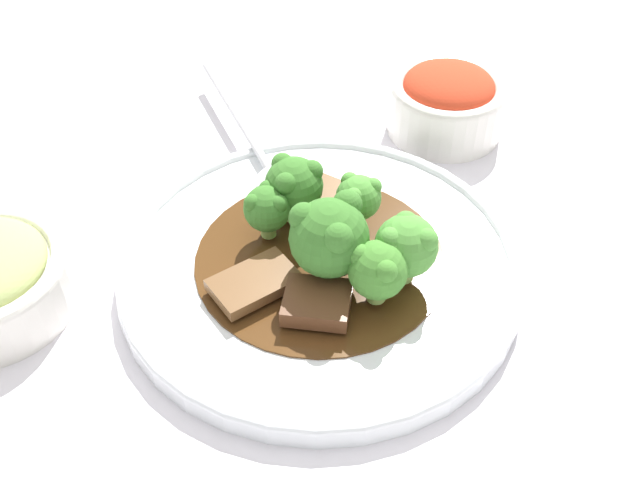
{
  "coord_description": "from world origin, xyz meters",
  "views": [
    {
      "loc": [
        -0.08,
        0.38,
        0.4
      ],
      "look_at": [
        0.0,
        0.0,
        0.03
      ],
      "focal_mm": 42.0,
      "sensor_mm": 36.0,
      "label": 1
    }
  ],
  "objects_px": {
    "broccoli_floret_3": "(329,237)",
    "beef_strip_0": "(317,303)",
    "main_plate": "(320,264)",
    "broccoli_floret_2": "(358,197)",
    "broccoli_floret_5": "(294,185)",
    "beef_strip_1": "(254,283)",
    "broccoli_floret_0": "(378,269)",
    "beef_strip_2": "(320,197)",
    "broccoli_floret_4": "(406,245)",
    "side_bowl_kimchi": "(447,101)",
    "serving_spoon": "(272,171)",
    "broccoli_floret_1": "(267,208)"
  },
  "relations": [
    {
      "from": "beef_strip_1",
      "to": "side_bowl_kimchi",
      "type": "xyz_separation_m",
      "value": [
        -0.11,
        -0.24,
        0.01
      ]
    },
    {
      "from": "beef_strip_1",
      "to": "beef_strip_2",
      "type": "relative_size",
      "value": 1.31
    },
    {
      "from": "beef_strip_1",
      "to": "beef_strip_2",
      "type": "xyz_separation_m",
      "value": [
        -0.02,
        -0.1,
        0.0
      ]
    },
    {
      "from": "broccoli_floret_0",
      "to": "broccoli_floret_1",
      "type": "height_order",
      "value": "broccoli_floret_0"
    },
    {
      "from": "broccoli_floret_3",
      "to": "beef_strip_0",
      "type": "bearing_deg",
      "value": 87.44
    },
    {
      "from": "broccoli_floret_5",
      "to": "broccoli_floret_1",
      "type": "bearing_deg",
      "value": 56.68
    },
    {
      "from": "beef_strip_1",
      "to": "broccoli_floret_5",
      "type": "xyz_separation_m",
      "value": [
        -0.01,
        -0.08,
        0.03
      ]
    },
    {
      "from": "broccoli_floret_0",
      "to": "beef_strip_1",
      "type": "bearing_deg",
      "value": 5.13
    },
    {
      "from": "broccoli_floret_2",
      "to": "serving_spoon",
      "type": "relative_size",
      "value": 0.21
    },
    {
      "from": "beef_strip_0",
      "to": "broccoli_floret_0",
      "type": "bearing_deg",
      "value": -154.28
    },
    {
      "from": "broccoli_floret_1",
      "to": "serving_spoon",
      "type": "relative_size",
      "value": 0.21
    },
    {
      "from": "broccoli_floret_1",
      "to": "side_bowl_kimchi",
      "type": "xyz_separation_m",
      "value": [
        -0.11,
        -0.19,
        -0.01
      ]
    },
    {
      "from": "main_plate",
      "to": "beef_strip_2",
      "type": "xyz_separation_m",
      "value": [
        0.01,
        -0.06,
        0.01
      ]
    },
    {
      "from": "beef_strip_1",
      "to": "broccoli_floret_0",
      "type": "relative_size",
      "value": 1.44
    },
    {
      "from": "main_plate",
      "to": "beef_strip_1",
      "type": "bearing_deg",
      "value": 47.1
    },
    {
      "from": "broccoli_floret_0",
      "to": "side_bowl_kimchi",
      "type": "distance_m",
      "value": 0.24
    },
    {
      "from": "main_plate",
      "to": "broccoli_floret_0",
      "type": "distance_m",
      "value": 0.07
    },
    {
      "from": "main_plate",
      "to": "broccoli_floret_0",
      "type": "bearing_deg",
      "value": 144.41
    },
    {
      "from": "broccoli_floret_2",
      "to": "broccoli_floret_5",
      "type": "distance_m",
      "value": 0.05
    },
    {
      "from": "broccoli_floret_2",
      "to": "broccoli_floret_5",
      "type": "height_order",
      "value": "broccoli_floret_5"
    },
    {
      "from": "beef_strip_2",
      "to": "side_bowl_kimchi",
      "type": "height_order",
      "value": "side_bowl_kimchi"
    },
    {
      "from": "beef_strip_2",
      "to": "broccoli_floret_0",
      "type": "xyz_separation_m",
      "value": [
        -0.06,
        0.09,
        0.02
      ]
    },
    {
      "from": "broccoli_floret_4",
      "to": "beef_strip_2",
      "type": "bearing_deg",
      "value": -42.24
    },
    {
      "from": "broccoli_floret_5",
      "to": "serving_spoon",
      "type": "bearing_deg",
      "value": -56.5
    },
    {
      "from": "broccoli_floret_1",
      "to": "broccoli_floret_4",
      "type": "relative_size",
      "value": 0.82
    },
    {
      "from": "broccoli_floret_4",
      "to": "broccoli_floret_5",
      "type": "distance_m",
      "value": 0.1
    },
    {
      "from": "broccoli_floret_3",
      "to": "broccoli_floret_5",
      "type": "xyz_separation_m",
      "value": [
        0.04,
        -0.05,
        -0.01
      ]
    },
    {
      "from": "broccoli_floret_3",
      "to": "broccoli_floret_5",
      "type": "distance_m",
      "value": 0.07
    },
    {
      "from": "beef_strip_0",
      "to": "broccoli_floret_5",
      "type": "bearing_deg",
      "value": -67.36
    },
    {
      "from": "broccoli_floret_0",
      "to": "side_bowl_kimchi",
      "type": "bearing_deg",
      "value": -96.33
    },
    {
      "from": "broccoli_floret_5",
      "to": "side_bowl_kimchi",
      "type": "relative_size",
      "value": 0.52
    },
    {
      "from": "broccoli_floret_2",
      "to": "broccoli_floret_4",
      "type": "bearing_deg",
      "value": 131.16
    },
    {
      "from": "main_plate",
      "to": "broccoli_floret_4",
      "type": "height_order",
      "value": "broccoli_floret_4"
    },
    {
      "from": "broccoli_floret_1",
      "to": "broccoli_floret_2",
      "type": "bearing_deg",
      "value": -159.21
    },
    {
      "from": "broccoli_floret_0",
      "to": "broccoli_floret_5",
      "type": "bearing_deg",
      "value": -43.12
    },
    {
      "from": "beef_strip_2",
      "to": "main_plate",
      "type": "bearing_deg",
      "value": 102.36
    },
    {
      "from": "beef_strip_2",
      "to": "broccoli_floret_4",
      "type": "bearing_deg",
      "value": 137.76
    },
    {
      "from": "beef_strip_0",
      "to": "broccoli_floret_0",
      "type": "height_order",
      "value": "broccoli_floret_0"
    },
    {
      "from": "beef_strip_2",
      "to": "broccoli_floret_5",
      "type": "xyz_separation_m",
      "value": [
        0.01,
        0.02,
        0.03
      ]
    },
    {
      "from": "main_plate",
      "to": "broccoli_floret_3",
      "type": "height_order",
      "value": "broccoli_floret_3"
    },
    {
      "from": "beef_strip_0",
      "to": "serving_spoon",
      "type": "xyz_separation_m",
      "value": [
        0.07,
        -0.13,
        0.0
      ]
    },
    {
      "from": "beef_strip_1",
      "to": "broccoli_floret_3",
      "type": "distance_m",
      "value": 0.06
    },
    {
      "from": "main_plate",
      "to": "serving_spoon",
      "type": "bearing_deg",
      "value": -54.72
    },
    {
      "from": "broccoli_floret_4",
      "to": "side_bowl_kimchi",
      "type": "distance_m",
      "value": 0.21
    },
    {
      "from": "broccoli_floret_1",
      "to": "broccoli_floret_4",
      "type": "distance_m",
      "value": 0.11
    },
    {
      "from": "main_plate",
      "to": "beef_strip_2",
      "type": "height_order",
      "value": "beef_strip_2"
    },
    {
      "from": "beef_strip_0",
      "to": "broccoli_floret_3",
      "type": "distance_m",
      "value": 0.04
    },
    {
      "from": "broccoli_floret_2",
      "to": "broccoli_floret_3",
      "type": "xyz_separation_m",
      "value": [
        0.01,
        0.06,
        0.01
      ]
    },
    {
      "from": "serving_spoon",
      "to": "side_bowl_kimchi",
      "type": "bearing_deg",
      "value": -136.13
    },
    {
      "from": "broccoli_floret_3",
      "to": "broccoli_floret_5",
      "type": "height_order",
      "value": "broccoli_floret_3"
    }
  ]
}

